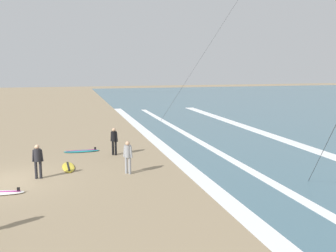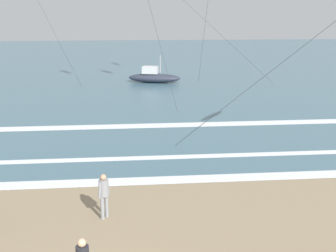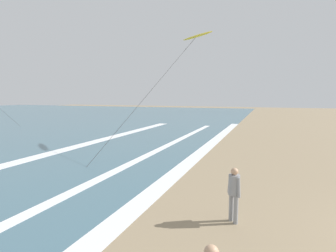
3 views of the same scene
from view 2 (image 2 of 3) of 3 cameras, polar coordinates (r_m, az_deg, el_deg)
ocean_surface at (r=61.30m, az=-6.45°, el=8.78°), size 140.00×90.00×0.01m
wave_foam_shoreline at (r=17.74m, az=-9.80°, el=-7.59°), size 54.95×0.84×0.01m
wave_foam_mid_break at (r=20.46m, az=-11.24°, el=-4.53°), size 49.79×0.55×0.01m
wave_foam_outer_break at (r=26.09m, az=-10.28°, el=-0.15°), size 50.89×1.02×0.01m
surfer_mid_group at (r=14.50m, az=-8.72°, el=-8.85°), size 0.41×0.44×1.60m
offshore_boat at (r=42.07m, az=-1.93°, el=6.67°), size 5.46×2.93×2.70m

